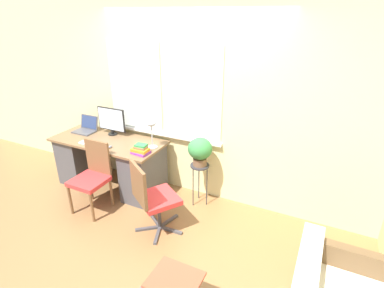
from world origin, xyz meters
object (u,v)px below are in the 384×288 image
object	(u,v)px
book_stack	(141,150)
desk_chair_wooden	(92,175)
office_chair_swivel	(152,197)
folding_stool	(175,282)
desk_lamp	(152,128)
keyboard	(93,144)
potted_plant	(200,150)
laptop	(86,128)
monitor	(111,121)
mouse	(110,147)
plant_stand	(200,170)

from	to	relation	value
book_stack	desk_chair_wooden	xyz separation A→B (m)	(-0.52, -0.38, -0.31)
office_chair_swivel	folding_stool	xyz separation A→B (m)	(0.77, -0.85, -0.10)
desk_lamp	book_stack	size ratio (longest dim) A/B	1.66
keyboard	potted_plant	distance (m)	1.51
laptop	book_stack	world-z (taller)	laptop
keyboard	book_stack	size ratio (longest dim) A/B	1.81
keyboard	office_chair_swivel	world-z (taller)	office_chair_swivel
desk_lamp	book_stack	xyz separation A→B (m)	(-0.04, -0.22, -0.23)
laptop	potted_plant	distance (m)	1.90
folding_stool	monitor	bearing A→B (deg)	139.96
mouse	desk_lamp	bearing A→B (deg)	27.53
monitor	desk_chair_wooden	xyz separation A→B (m)	(0.23, -0.74, -0.48)
laptop	office_chair_swivel	xyz separation A→B (m)	(1.65, -0.72, -0.33)
mouse	potted_plant	xyz separation A→B (m)	(1.17, 0.36, 0.04)
laptop	book_stack	size ratio (longest dim) A/B	1.39
monitor	laptop	bearing A→B (deg)	-169.38
mouse	potted_plant	distance (m)	1.23
mouse	desk_lamp	size ratio (longest dim) A/B	0.16
mouse	book_stack	world-z (taller)	book_stack
keyboard	folding_stool	world-z (taller)	keyboard
desk_chair_wooden	laptop	bearing A→B (deg)	135.95
desk_chair_wooden	plant_stand	world-z (taller)	desk_chair_wooden
keyboard	office_chair_swivel	xyz separation A→B (m)	(1.20, -0.39, -0.29)
folding_stool	book_stack	bearing A→B (deg)	133.17
laptop	potted_plant	xyz separation A→B (m)	(1.90, 0.04, 0.00)
plant_stand	folding_stool	distance (m)	1.70
plant_stand	folding_stool	size ratio (longest dim) A/B	1.39
desk_lamp	mouse	bearing A→B (deg)	-152.47
keyboard	office_chair_swivel	distance (m)	1.30
monitor	desk_lamp	distance (m)	0.81
mouse	plant_stand	bearing A→B (deg)	17.29
monitor	plant_stand	size ratio (longest dim) A/B	0.78
mouse	book_stack	xyz separation A→B (m)	(0.47, 0.04, 0.03)
plant_stand	folding_stool	world-z (taller)	plant_stand
monitor	keyboard	xyz separation A→B (m)	(-0.00, -0.41, -0.21)
keyboard	mouse	xyz separation A→B (m)	(0.29, 0.01, 0.01)
laptop	desk_chair_wooden	world-z (taller)	laptop
mouse	potted_plant	size ratio (longest dim) A/B	0.17
folding_stool	plant_stand	bearing A→B (deg)	107.53
monitor	potted_plant	size ratio (longest dim) A/B	1.22
office_chair_swivel	potted_plant	xyz separation A→B (m)	(0.26, 0.76, 0.33)
monitor	book_stack	distance (m)	0.86
laptop	mouse	xyz separation A→B (m)	(0.74, -0.32, -0.04)
monitor	plant_stand	world-z (taller)	monitor
potted_plant	desk_lamp	bearing A→B (deg)	-171.47
desk_chair_wooden	potted_plant	world-z (taller)	potted_plant
desk_lamp	folding_stool	xyz separation A→B (m)	(1.17, -1.51, -0.67)
monitor	potted_plant	distance (m)	1.47
book_stack	plant_stand	xyz separation A→B (m)	(0.70, 0.32, -0.29)
keyboard	book_stack	xyz separation A→B (m)	(0.76, 0.05, 0.04)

